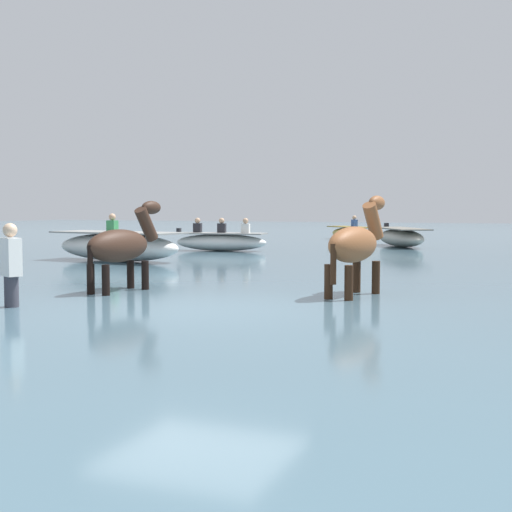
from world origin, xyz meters
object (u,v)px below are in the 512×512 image
Objects in this scene: boat_mid_outer at (352,233)px; person_wading_close at (11,277)px; boat_far_inshore at (401,237)px; horse_trailing_chestnut at (355,247)px; horse_lead_dark_bay at (121,248)px; boat_distant_east at (221,241)px; boat_distant_west at (118,246)px.

person_wading_close is at bearing -88.37° from boat_mid_outer.
boat_far_inshore is 2.29× the size of person_wading_close.
person_wading_close is at bearing -143.82° from horse_trailing_chestnut.
boat_mid_outer is at bearing 93.05° from horse_lead_dark_bay.
boat_distant_east reaches higher than boat_far_inshore.
person_wading_close is (3.33, -7.80, 0.04)m from boat_distant_west.
horse_lead_dark_bay is 10.95m from boat_distant_east.
horse_trailing_chestnut reaches higher than horse_lead_dark_bay.
boat_distant_east is 4.94m from boat_distant_west.
person_wading_close reaches higher than boat_mid_outer.
horse_lead_dark_bay is 0.63× the size of boat_distant_east.
boat_distant_west is 1.46× the size of boat_mid_outer.
horse_trailing_chestnut reaches higher than boat_far_inshore.
person_wading_close is (-2.33, -17.34, 0.10)m from boat_far_inshore.
boat_distant_east is 9.38m from boat_mid_outer.
boat_distant_east is at bearing 106.12° from horse_lead_dark_bay.
horse_trailing_chestnut reaches higher than boat_distant_east.
horse_lead_dark_bay is 0.72× the size of boat_mid_outer.
horse_trailing_chestnut is 0.75× the size of boat_mid_outer.
horse_lead_dark_bay is at bearing -86.95° from boat_mid_outer.
boat_distant_west is at bearing 123.73° from horse_lead_dark_bay.
person_wading_close is (0.62, -21.85, 0.14)m from boat_mid_outer.
boat_mid_outer is at bearing 79.10° from boat_distant_west.
boat_distant_west is at bearing -98.33° from boat_distant_east.
boat_mid_outer is 21.86m from person_wading_close.
boat_mid_outer is (2.71, 14.05, -0.10)m from boat_distant_west.
horse_lead_dark_bay is at bearing -73.88° from boat_distant_east.
boat_far_inshore is at bearing 59.35° from boat_distant_west.
boat_distant_west reaches higher than boat_far_inshore.
horse_lead_dark_bay is 3.89m from horse_trailing_chestnut.
boat_distant_east reaches higher than boat_mid_outer.
horse_trailing_chestnut is 19.39m from boat_mid_outer.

